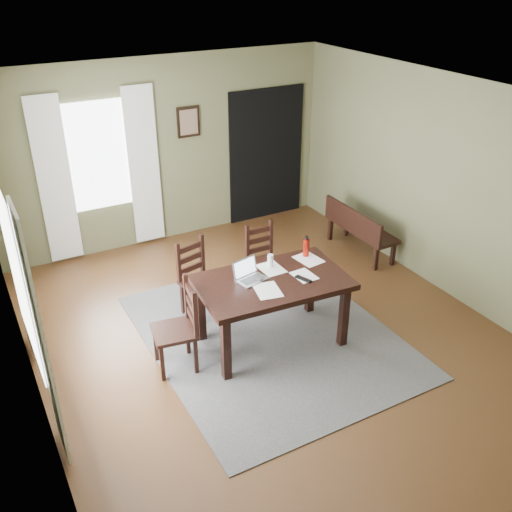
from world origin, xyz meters
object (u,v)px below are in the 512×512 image
water_bottle (306,247)px  bench (358,226)px  chair_back_left (198,279)px  chair_back_right (264,260)px  dining_table (272,288)px  laptop (249,274)px  chair_end (179,328)px

water_bottle → bench: bearing=32.4°
chair_back_left → water_bottle: water_bottle is taller
chair_back_right → dining_table: bearing=-115.3°
chair_back_left → chair_back_right: bearing=-10.5°
chair_back_left → laptop: size_ratio=2.64×
chair_back_left → chair_end: bearing=-139.4°
dining_table → chair_back_right: bearing=69.1°
chair_back_left → chair_back_right: size_ratio=1.03×
bench → laptop: bearing=115.4°
dining_table → water_bottle: 0.71m
water_bottle → chair_end: bearing=-173.5°
chair_back_left → chair_back_right: 0.94m
dining_table → water_bottle: (0.61, 0.28, 0.21)m
chair_back_left → bench: chair_back_left is taller
dining_table → chair_back_right: (0.47, 1.01, -0.26)m
dining_table → bench: bearing=34.6°
chair_back_right → water_bottle: 0.88m
laptop → water_bottle: size_ratio=1.43×
chair_end → water_bottle: size_ratio=3.95×
water_bottle → laptop: bearing=-170.4°
chair_back_right → bench: bearing=8.9°
chair_back_right → laptop: laptop is taller
chair_end → laptop: size_ratio=2.76×
chair_back_right → bench: size_ratio=0.73×
chair_back_left → bench: 2.68m
chair_end → chair_back_left: (0.59, 0.85, -0.02)m
chair_end → chair_back_right: bearing=129.8°
dining_table → laptop: 0.30m
bench → dining_table: bearing=120.4°
chair_back_right → chair_end: bearing=-149.4°
chair_end → chair_back_left: 1.03m
dining_table → chair_back_right: size_ratio=1.83×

